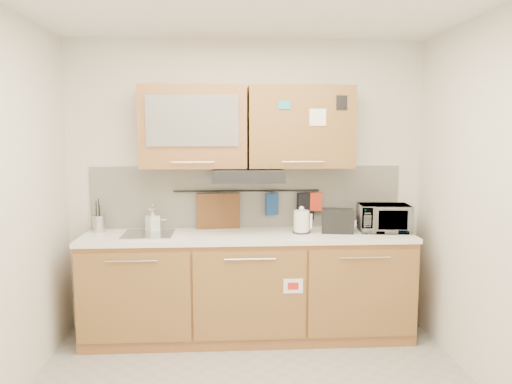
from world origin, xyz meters
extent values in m
plane|color=silver|center=(0.00, 1.50, 1.30)|extent=(3.20, 0.00, 3.20)
plane|color=silver|center=(1.60, 0.00, 1.30)|extent=(0.00, 3.00, 3.00)
cube|color=#A96F3C|center=(0.00, 1.20, 0.44)|extent=(2.80, 0.60, 0.88)
cube|color=black|center=(0.00, 1.20, 0.05)|extent=(2.80, 0.54, 0.10)
cube|color=olive|center=(-0.93, 0.89, 0.47)|extent=(0.91, 0.02, 0.74)
cylinder|color=silver|center=(-0.93, 0.86, 0.78)|extent=(0.41, 0.01, 0.01)
cube|color=olive|center=(0.00, 0.89, 0.47)|extent=(0.91, 0.02, 0.74)
cylinder|color=silver|center=(0.00, 0.86, 0.78)|extent=(0.41, 0.01, 0.01)
cube|color=olive|center=(0.93, 0.89, 0.47)|extent=(0.91, 0.02, 0.74)
cylinder|color=silver|center=(0.93, 0.86, 0.78)|extent=(0.41, 0.01, 0.01)
cube|color=white|center=(0.00, 1.19, 0.90)|extent=(2.82, 0.62, 0.04)
cube|color=silver|center=(0.00, 1.49, 1.20)|extent=(2.80, 0.02, 0.56)
cube|color=#A96F3C|center=(-0.46, 1.32, 1.83)|extent=(0.90, 0.35, 0.70)
cube|color=silver|center=(-0.46, 1.14, 1.88)|extent=(0.76, 0.02, 0.42)
cube|color=olive|center=(0.46, 1.32, 1.83)|extent=(0.90, 0.35, 0.70)
cube|color=white|center=(0.58, 1.14, 1.91)|extent=(0.14, 0.00, 0.14)
cube|color=black|center=(0.00, 1.25, 1.42)|extent=(0.60, 0.46, 0.10)
cube|color=silver|center=(-0.85, 1.20, 0.92)|extent=(0.42, 0.40, 0.03)
cylinder|color=silver|center=(-0.83, 1.36, 1.04)|extent=(0.03, 0.03, 0.24)
cylinder|color=silver|center=(-0.83, 1.28, 1.14)|extent=(0.02, 0.18, 0.02)
cylinder|color=black|center=(0.00, 1.45, 1.26)|extent=(1.30, 0.02, 0.02)
cylinder|color=#B4B4B9|center=(-1.30, 1.36, 0.99)|extent=(0.12, 0.12, 0.14)
cylinder|color=black|center=(-1.32, 1.37, 1.06)|extent=(0.01, 0.01, 0.27)
cylinder|color=black|center=(-1.29, 1.34, 1.04)|extent=(0.01, 0.01, 0.24)
cylinder|color=black|center=(-1.30, 1.38, 1.06)|extent=(0.01, 0.01, 0.29)
cylinder|color=black|center=(-1.31, 1.34, 1.03)|extent=(0.01, 0.01, 0.21)
cylinder|color=white|center=(0.46, 1.20, 1.02)|extent=(0.17, 0.17, 0.20)
sphere|color=white|center=(0.46, 1.20, 1.13)|extent=(0.04, 0.04, 0.04)
cube|color=white|center=(0.54, 1.17, 1.03)|extent=(0.03, 0.03, 0.12)
cylinder|color=black|center=(0.46, 1.20, 0.93)|extent=(0.15, 0.15, 0.01)
cube|color=black|center=(0.78, 1.19, 1.02)|extent=(0.30, 0.21, 0.21)
cube|color=black|center=(0.73, 1.20, 1.12)|extent=(0.10, 0.13, 0.01)
cube|color=black|center=(0.83, 1.19, 1.12)|extent=(0.10, 0.13, 0.01)
imported|color=#999999|center=(1.19, 1.22, 1.04)|extent=(0.45, 0.32, 0.24)
imported|color=#999999|center=(-0.83, 1.33, 1.03)|extent=(0.13, 0.13, 0.21)
cube|color=brown|center=(-0.26, 1.44, 1.00)|extent=(0.39, 0.07, 0.48)
cube|color=navy|center=(0.23, 1.44, 1.14)|extent=(0.12, 0.08, 0.20)
cube|color=black|center=(0.53, 1.44, 1.12)|extent=(0.16, 0.10, 0.25)
cube|color=red|center=(0.62, 1.44, 1.16)|extent=(0.14, 0.03, 0.17)
camera|label=1|loc=(-0.18, -3.01, 1.79)|focal=35.00mm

